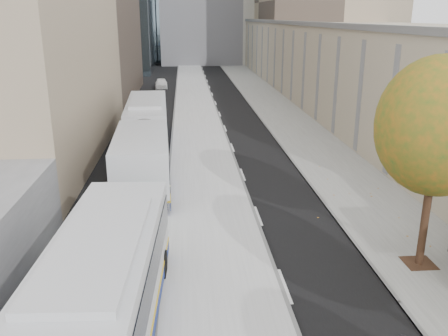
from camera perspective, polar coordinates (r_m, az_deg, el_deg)
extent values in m
cube|color=#BBBBBB|center=(38.02, -3.10, 4.49)|extent=(4.25, 150.00, 0.15)
cube|color=gray|center=(39.07, 8.75, 4.62)|extent=(4.75, 150.00, 0.08)
cube|color=tan|center=(69.24, 12.73, 13.40)|extent=(18.00, 92.00, 8.00)
cylinder|color=black|center=(18.64, 22.96, -6.13)|extent=(0.28, 0.28, 3.24)
sphere|color=#285B1B|center=(17.60, 24.35, 4.57)|extent=(4.20, 4.20, 4.20)
cube|color=silver|center=(30.23, -9.41, 3.66)|extent=(3.49, 18.71, 3.10)
cube|color=black|center=(30.10, -9.46, 4.71)|extent=(3.51, 17.97, 1.08)
cube|color=#007769|center=(21.51, -11.16, -3.31)|extent=(1.97, 0.14, 1.20)
imported|color=white|center=(61.79, -7.56, 10.06)|extent=(1.68, 3.84, 1.29)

